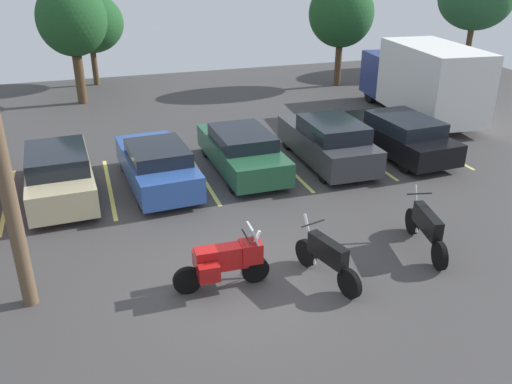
{
  "coord_description": "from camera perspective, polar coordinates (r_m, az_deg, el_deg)",
  "views": [
    {
      "loc": [
        -2.8,
        -9.29,
        6.58
      ],
      "look_at": [
        1.16,
        2.67,
        0.84
      ],
      "focal_mm": 37.34,
      "sensor_mm": 36.0,
      "label": 1
    }
  ],
  "objects": [
    {
      "name": "car_champagne",
      "position": [
        16.39,
        -20.35,
        1.99
      ],
      "size": [
        1.97,
        4.8,
        1.5
      ],
      "color": "#C1B289",
      "rests_on": "ground"
    },
    {
      "name": "motorcycle_touring",
      "position": [
        11.26,
        -3.31,
        -7.35
      ],
      "size": [
        2.09,
        0.89,
        1.39
      ],
      "color": "black",
      "rests_on": "ground"
    },
    {
      "name": "car_green",
      "position": [
        17.24,
        -1.55,
        4.5
      ],
      "size": [
        1.87,
        4.76,
        1.36
      ],
      "color": "#235638",
      "rests_on": "ground"
    },
    {
      "name": "tree_right",
      "position": [
        28.7,
        9.12,
        18.33
      ],
      "size": [
        3.29,
        3.29,
        5.33
      ],
      "color": "#4C3823",
      "rests_on": "ground"
    },
    {
      "name": "car_black",
      "position": [
        19.35,
        15.04,
        5.99
      ],
      "size": [
        2.08,
        4.96,
        1.41
      ],
      "color": "black",
      "rests_on": "ground"
    },
    {
      "name": "car_blue",
      "position": [
        16.31,
        -10.58,
        2.88
      ],
      "size": [
        2.04,
        4.61,
        1.38
      ],
      "color": "#2D519E",
      "rests_on": "ground"
    },
    {
      "name": "parking_stripes",
      "position": [
        16.78,
        -15.42,
        0.5
      ],
      "size": [
        23.09,
        4.67,
        0.01
      ],
      "color": "#EAE066",
      "rests_on": "ground"
    },
    {
      "name": "box_truck",
      "position": [
        23.89,
        17.43,
        11.43
      ],
      "size": [
        3.16,
        7.25,
        3.12
      ],
      "color": "navy",
      "rests_on": "ground"
    },
    {
      "name": "ground",
      "position": [
        11.75,
        -1.28,
        -9.86
      ],
      "size": [
        44.0,
        44.0,
        0.1
      ],
      "primitive_type": "cube",
      "color": "#423F3F"
    },
    {
      "name": "tree_rear",
      "position": [
        26.07,
        -19.13,
        17.05
      ],
      "size": [
        3.06,
        3.06,
        5.44
      ],
      "color": "#4C3823",
      "rests_on": "ground"
    },
    {
      "name": "car_charcoal",
      "position": [
        18.02,
        7.7,
        5.41
      ],
      "size": [
        1.88,
        4.71,
        1.55
      ],
      "color": "#38383D",
      "rests_on": "ground"
    },
    {
      "name": "tree_far_right",
      "position": [
        29.82,
        -17.42,
        16.89
      ],
      "size": [
        3.44,
        3.44,
        4.7
      ],
      "color": "#4C3823",
      "rests_on": "ground"
    },
    {
      "name": "motorcycle_third",
      "position": [
        11.6,
        7.58,
        -6.95
      ],
      "size": [
        0.76,
        2.06,
        1.29
      ],
      "color": "black",
      "rests_on": "ground"
    },
    {
      "name": "motorcycle_second",
      "position": [
        13.26,
        17.77,
        -3.65
      ],
      "size": [
        0.76,
        2.31,
        1.31
      ],
      "color": "black",
      "rests_on": "ground"
    }
  ]
}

